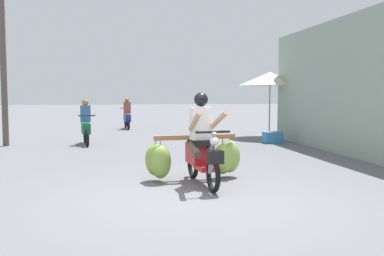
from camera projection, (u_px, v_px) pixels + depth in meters
ground_plane at (195, 199)px, 6.32m from camera, size 120.00×120.00×0.00m
motorbike_main_loaded at (198, 153)px, 7.55m from camera, size 1.86×1.76×1.58m
motorbike_distant_ahead_left at (127, 116)px, 19.03m from camera, size 0.50×1.62×1.40m
motorbike_distant_ahead_right at (86, 126)px, 13.16m from camera, size 0.51×1.62×1.40m
market_umbrella_near_shop at (270, 79)px, 15.22m from camera, size 2.27×2.27×2.34m
produce_crate at (273, 137)px, 13.54m from camera, size 0.56×0.40×0.36m
utility_pole at (2, 34)px, 12.58m from camera, size 0.18×0.18×6.66m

